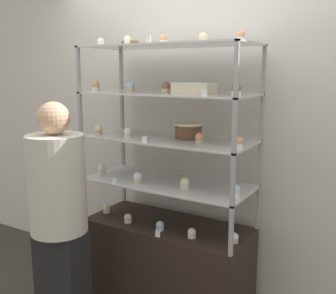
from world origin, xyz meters
The scene contains 37 objects.
back_wall centered at (0.00, 0.40, 1.30)m, with size 8.00×0.05×2.60m.
display_base centered at (0.00, 0.00, 0.33)m, with size 1.20×0.52×0.65m.
display_riser_lower centered at (0.00, 0.00, 0.95)m, with size 1.20×0.52×0.32m.
display_riser_middle centered at (0.00, 0.00, 1.27)m, with size 1.20×0.52×0.32m.
display_riser_upper centered at (0.00, 0.00, 1.59)m, with size 1.20×0.52×0.32m.
display_riser_top centered at (0.00, 0.00, 1.91)m, with size 1.20×0.52×0.32m.
layer_cake_centerpiece centered at (0.13, 0.06, 1.35)m, with size 0.19×0.19×0.11m.
sheet_cake_frosted centered at (0.21, -0.01, 1.65)m, with size 0.26×0.17×0.07m.
cupcake_0 centered at (-0.53, -0.05, 0.69)m, with size 0.06×0.06×0.07m.
cupcake_1 centered at (-0.26, -0.13, 0.69)m, with size 0.06×0.06×0.07m.
cupcake_2 centered at (0.01, -0.13, 0.69)m, with size 0.06×0.06×0.07m.
cupcake_3 centered at (0.26, -0.13, 0.69)m, with size 0.06×0.06×0.07m.
cupcake_4 centered at (0.54, -0.06, 0.69)m, with size 0.06×0.06×0.07m.
price_tag_0 centered at (0.06, -0.24, 0.68)m, with size 0.04×0.00×0.04m.
cupcake_5 centered at (-0.55, -0.07, 1.01)m, with size 0.06×0.06×0.08m.
cupcake_6 centered at (-0.17, -0.14, 1.01)m, with size 0.06×0.06×0.08m.
cupcake_7 centered at (0.18, -0.08, 1.01)m, with size 0.06×0.06×0.08m.
cupcake_8 centered at (0.54, -0.07, 1.01)m, with size 0.06×0.06×0.08m.
price_tag_1 centered at (-0.30, -0.24, 1.00)m, with size 0.04×0.00×0.04m.
cupcake_9 centered at (-0.54, -0.11, 1.32)m, with size 0.06×0.06×0.07m.
cupcake_10 centered at (-0.26, -0.12, 1.32)m, with size 0.06×0.06×0.07m.
cupcake_11 centered at (0.27, -0.05, 1.32)m, with size 0.06×0.06×0.07m.
cupcake_12 centered at (0.55, -0.08, 1.32)m, with size 0.06×0.06×0.07m.
price_tag_2 centered at (-0.04, -0.24, 1.31)m, with size 0.04×0.00×0.04m.
cupcake_13 centered at (-0.55, -0.12, 1.65)m, with size 0.06×0.06×0.08m.
cupcake_14 centered at (-0.27, -0.06, 1.65)m, with size 0.06×0.06×0.08m.
cupcake_15 centered at (0.01, -0.05, 1.65)m, with size 0.06×0.06×0.08m.
cupcake_16 centered at (0.53, -0.09, 1.65)m, with size 0.06×0.06×0.08m.
price_tag_3 centered at (0.39, -0.24, 1.63)m, with size 0.04×0.00×0.04m.
cupcake_17 centered at (-0.54, -0.06, 1.96)m, with size 0.05×0.05×0.06m.
cupcake_18 centered at (-0.27, -0.09, 1.96)m, with size 0.05×0.05×0.06m.
cupcake_19 centered at (0.01, -0.08, 1.96)m, with size 0.05×0.05×0.06m.
cupcake_20 centered at (0.29, -0.06, 1.96)m, with size 0.05×0.05×0.06m.
cupcake_21 centered at (0.53, -0.05, 1.96)m, with size 0.05×0.05×0.06m.
price_tag_4 centered at (0.00, -0.24, 1.95)m, with size 0.04×0.00×0.04m.
donut_glazed centered at (-0.29, -0.04, 1.95)m, with size 0.13×0.13×0.04m.
customer_figure centered at (-0.45, -0.63, 0.84)m, with size 0.37×0.37×1.57m.
Camera 1 is at (1.40, -2.33, 1.76)m, focal length 42.00 mm.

